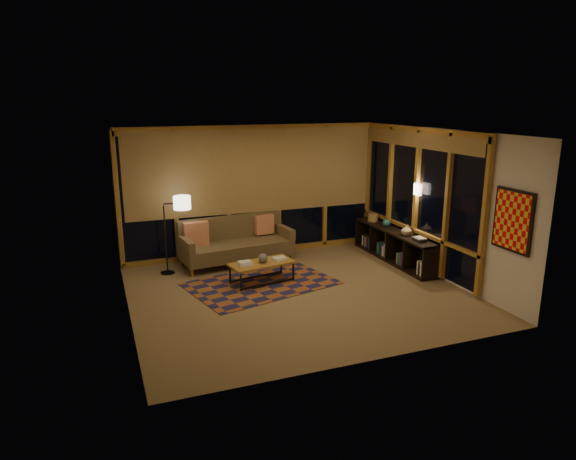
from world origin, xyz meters
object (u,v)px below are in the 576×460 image
object	(u,v)px
coffee_table	(262,273)
bookshelf	(394,246)
floor_lamp	(165,236)
sofa	(236,242)

from	to	relation	value
coffee_table	bookshelf	bearing A→B (deg)	-4.88
coffee_table	bookshelf	world-z (taller)	bookshelf
floor_lamp	bookshelf	world-z (taller)	floor_lamp
coffee_table	bookshelf	xyz separation A→B (m)	(2.90, 0.27, 0.13)
sofa	floor_lamp	size ratio (longest dim) A/B	1.48
sofa	bookshelf	distance (m)	3.18
sofa	floor_lamp	xyz separation A→B (m)	(-1.39, -0.11, 0.29)
bookshelf	coffee_table	bearing A→B (deg)	-174.69
sofa	coffee_table	bearing A→B (deg)	-90.85
coffee_table	floor_lamp	world-z (taller)	floor_lamp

